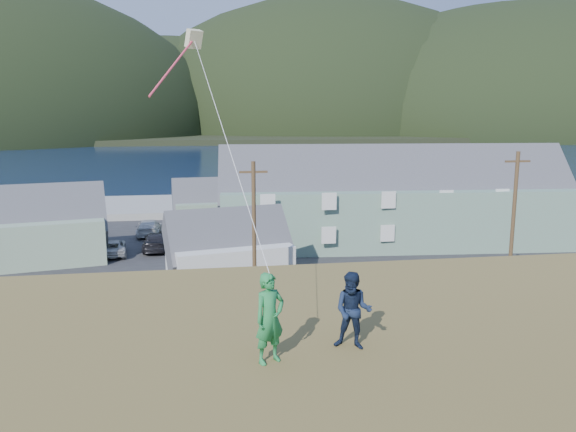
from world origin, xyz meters
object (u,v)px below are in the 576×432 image
at_px(shed_white, 228,252).
at_px(kite_flyer_green, 270,318).
at_px(shed_palegreen_far, 220,205).
at_px(kite_flyer_navy, 353,311).
at_px(wharf, 175,206).
at_px(shed_palegreen_near, 38,228).
at_px(lodge, 394,199).

bearing_deg(shed_white, kite_flyer_green, -102.60).
xyz_separation_m(shed_white, shed_palegreen_far, (0.01, 20.26, -0.08)).
xyz_separation_m(shed_white, kite_flyer_green, (-0.33, -27.28, 5.56)).
bearing_deg(kite_flyer_navy, wharf, 119.66).
xyz_separation_m(shed_palegreen_far, kite_flyer_green, (-0.34, -47.54, 5.64)).
bearing_deg(kite_flyer_green, shed_white, 60.87).
relative_size(shed_palegreen_near, shed_palegreen_far, 1.16).
bearing_deg(kite_flyer_navy, shed_white, 116.42).
bearing_deg(lodge, shed_white, -141.47).
xyz_separation_m(wharf, shed_white, (5.13, -32.23, 2.10)).
distance_m(wharf, kite_flyer_navy, 59.95).
xyz_separation_m(wharf, shed_palegreen_far, (5.15, -11.97, 2.02)).
relative_size(lodge, shed_white, 3.45).
bearing_deg(shed_palegreen_near, lodge, -9.24).
relative_size(lodge, kite_flyer_navy, 19.39).
distance_m(shed_palegreen_far, kite_flyer_navy, 47.49).
relative_size(shed_palegreen_near, kite_flyer_navy, 7.00).
relative_size(wharf, kite_flyer_navy, 15.77).
bearing_deg(wharf, kite_flyer_green, -85.38).
xyz_separation_m(shed_palegreen_near, kite_flyer_green, (14.49, -36.28, 5.26)).
distance_m(lodge, shed_palegreen_near, 30.33).
bearing_deg(kite_flyer_green, lodge, 38.92).
xyz_separation_m(lodge, shed_palegreen_near, (-30.26, -1.55, -1.41)).
relative_size(shed_white, kite_flyer_green, 5.07).
relative_size(shed_palegreen_near, kite_flyer_green, 6.31).
bearing_deg(shed_white, kite_flyer_navy, -98.77).
bearing_deg(kite_flyer_navy, shed_palegreen_near, 137.69).
height_order(lodge, kite_flyer_navy, lodge).
distance_m(shed_palegreen_near, kite_flyer_navy, 39.75).
bearing_deg(shed_palegreen_near, wharf, 55.20).
xyz_separation_m(shed_white, kite_flyer_navy, (1.47, -26.88, 5.47)).
height_order(wharf, shed_palegreen_far, shed_palegreen_far).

